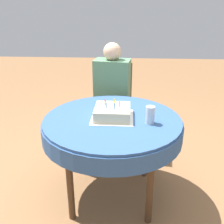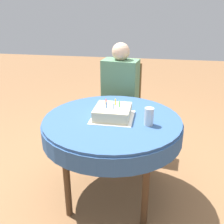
{
  "view_description": "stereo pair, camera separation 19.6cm",
  "coord_description": "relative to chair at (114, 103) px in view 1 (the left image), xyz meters",
  "views": [
    {
      "loc": [
        0.12,
        -1.8,
        1.52
      ],
      "look_at": [
        -0.0,
        0.01,
        0.76
      ],
      "focal_mm": 42.0,
      "sensor_mm": 36.0,
      "label": 1
    },
    {
      "loc": [
        0.31,
        -1.78,
        1.52
      ],
      "look_at": [
        -0.0,
        0.01,
        0.76
      ],
      "focal_mm": 42.0,
      "sensor_mm": 36.0,
      "label": 2
    }
  ],
  "objects": [
    {
      "name": "person",
      "position": [
        -0.01,
        -0.09,
        0.19
      ],
      "size": [
        0.38,
        0.35,
        1.17
      ],
      "rotation": [
        0.0,
        0.0,
        -0.14
      ],
      "color": "#DBB293",
      "rests_on": "ground_plane"
    },
    {
      "name": "dining_table",
      "position": [
        0.04,
        -0.84,
        0.11
      ],
      "size": [
        1.06,
        1.06,
        0.71
      ],
      "color": "#335689",
      "rests_on": "ground_plane"
    },
    {
      "name": "birthday_cake",
      "position": [
        0.04,
        -0.82,
        0.24
      ],
      "size": [
        0.27,
        0.27,
        0.13
      ],
      "color": "beige",
      "rests_on": "dining_table"
    },
    {
      "name": "ground_plane",
      "position": [
        0.04,
        -0.84,
        -0.51
      ],
      "size": [
        12.0,
        12.0,
        0.0
      ],
      "primitive_type": "plane",
      "color": "#8C603D"
    },
    {
      "name": "napkin",
      "position": [
        0.04,
        -0.82,
        0.2
      ],
      "size": [
        0.32,
        0.32,
        0.0
      ],
      "color": "white",
      "rests_on": "dining_table"
    },
    {
      "name": "drinking_glass",
      "position": [
        0.32,
        -0.91,
        0.26
      ],
      "size": [
        0.07,
        0.07,
        0.13
      ],
      "color": "silver",
      "rests_on": "dining_table"
    },
    {
      "name": "chair",
      "position": [
        0.0,
        0.0,
        0.0
      ],
      "size": [
        0.45,
        0.45,
        0.94
      ],
      "rotation": [
        0.0,
        0.0,
        -0.14
      ],
      "color": "brown",
      "rests_on": "ground_plane"
    }
  ]
}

